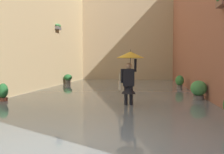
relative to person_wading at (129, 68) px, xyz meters
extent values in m
plane|color=slate|center=(1.08, -4.81, -1.39)|extent=(60.00, 60.00, 0.00)
cube|color=slate|center=(1.08, -4.81, -1.32)|extent=(8.83, 25.27, 0.14)
cube|color=#935642|center=(-3.83, -4.81, 2.88)|extent=(1.80, 23.27, 8.54)
cube|color=brown|center=(-2.83, 0.53, 2.00)|extent=(0.20, 0.70, 0.18)
cube|color=#66605B|center=(4.99, -7.41, 2.43)|extent=(0.20, 0.70, 0.18)
ellipsoid|color=#428947|center=(4.99, -7.41, 2.59)|extent=(0.28, 0.76, 0.24)
cube|color=tan|center=(1.08, -15.35, 3.22)|extent=(11.63, 1.80, 9.22)
cube|color=black|center=(0.12, 0.02, -1.34)|extent=(0.14, 0.25, 0.10)
cylinder|color=black|center=(0.12, 0.02, -0.95)|extent=(0.14, 0.14, 0.68)
cube|color=black|center=(-0.06, -0.01, -1.34)|extent=(0.14, 0.25, 0.10)
cylinder|color=black|center=(-0.06, -0.01, -0.95)|extent=(0.14, 0.14, 0.68)
cube|color=black|center=(0.03, 0.00, -0.31)|extent=(0.41, 0.27, 0.59)
cone|color=black|center=(0.03, 0.00, -0.72)|extent=(0.57, 0.57, 0.28)
sphere|color=tan|center=(0.03, 0.00, 0.09)|extent=(0.21, 0.21, 0.21)
cylinder|color=black|center=(-0.20, -0.03, 0.10)|extent=(0.10, 0.10, 0.44)
cylinder|color=black|center=(0.25, 0.04, -0.26)|extent=(0.10, 0.10, 0.48)
cylinder|color=black|center=(-0.03, -0.01, 0.22)|extent=(0.02, 0.02, 0.48)
cone|color=gold|center=(-0.03, -0.01, 0.46)|extent=(0.96, 0.96, 0.22)
cylinder|color=black|center=(-0.03, -0.01, 0.60)|extent=(0.01, 0.01, 0.08)
cube|color=beige|center=(0.33, 0.07, -0.58)|extent=(0.10, 0.29, 0.32)
torus|color=beige|center=(0.33, 0.07, -0.30)|extent=(0.06, 0.30, 0.30)
cylinder|color=#66605B|center=(-2.61, -1.58, -1.24)|extent=(0.40, 0.40, 0.30)
torus|color=#56524E|center=(-2.61, -1.58, -1.09)|extent=(0.44, 0.44, 0.04)
ellipsoid|color=#428947|center=(-2.61, -1.58, -0.79)|extent=(0.62, 0.62, 0.59)
cylinder|color=#66605B|center=(4.78, -8.76, -1.20)|extent=(0.35, 0.35, 0.38)
torus|color=#56524E|center=(4.78, -8.76, -1.01)|extent=(0.39, 0.39, 0.04)
ellipsoid|color=#23602D|center=(4.78, -8.76, -0.79)|extent=(0.56, 0.56, 0.44)
cylinder|color=brown|center=(4.79, -0.34, -1.26)|extent=(0.32, 0.32, 0.25)
torus|color=brown|center=(4.79, -0.34, -1.14)|extent=(0.35, 0.35, 0.04)
ellipsoid|color=#23602D|center=(4.79, -0.34, -0.86)|extent=(0.37, 0.37, 0.56)
cylinder|color=#66605B|center=(-2.46, -6.09, -1.22)|extent=(0.31, 0.31, 0.33)
torus|color=#56524E|center=(-2.46, -6.09, -1.06)|extent=(0.34, 0.34, 0.04)
ellipsoid|color=#387F3D|center=(-2.46, -6.09, -0.78)|extent=(0.47, 0.47, 0.57)
camera|label=1|loc=(-0.52, 8.97, 0.16)|focal=42.24mm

